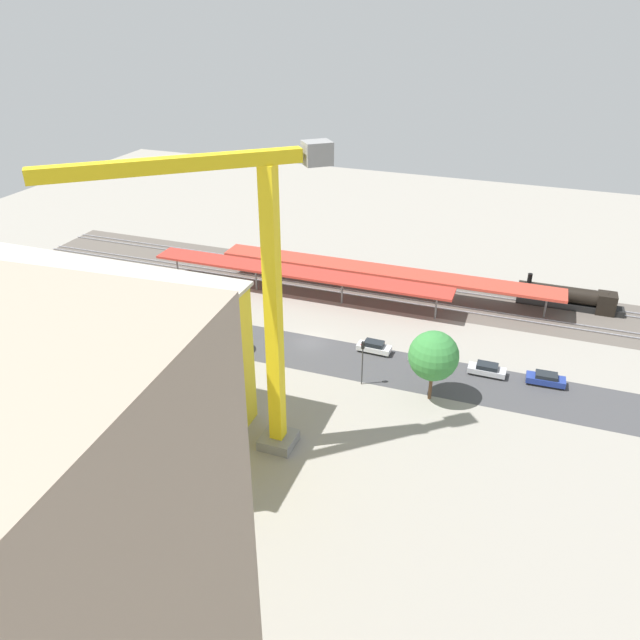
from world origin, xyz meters
name	(u,v)px	position (x,y,z in m)	size (l,w,h in m)	color
ground_plane	(311,343)	(0.00, 0.00, 0.00)	(189.38, 189.38, 0.00)	gray
rail_bed	(356,285)	(0.00, -20.79, 0.00)	(118.36, 14.89, 0.01)	#5B544C
street_asphalt	(304,352)	(0.00, 2.64, 0.00)	(118.36, 9.00, 0.01)	#424244
track_rails	(356,284)	(0.00, -20.79, 0.18)	(118.35, 10.10, 0.12)	#9E9EA8
platform_canopy_near	(298,272)	(7.30, -13.10, 4.25)	(49.35, 5.08, 4.47)	#B73328
platform_canopy_far	(385,271)	(-5.25, -19.44, 3.82)	(55.58, 5.36, 4.06)	#C63D2D
locomotive	(571,298)	(-33.75, -24.24, 1.68)	(15.79, 2.73, 4.83)	black
parked_car_0	(546,380)	(-31.24, -0.64, 0.71)	(4.77, 2.04, 1.58)	black
parked_car_1	(487,370)	(-24.08, -0.32, 0.70)	(4.73, 1.85, 1.57)	black
parked_car_2	(425,357)	(-16.01, -0.77, 0.71)	(4.39, 1.93, 1.60)	black
parked_car_3	(374,347)	(-9.00, -0.64, 0.73)	(4.63, 1.86, 1.65)	black
construction_building	(78,366)	(16.14, 26.60, 8.26)	(33.00, 17.48, 16.52)	yellow
construction_roof_slab	(62,295)	(16.14, 26.60, 16.72)	(33.60, 18.08, 0.40)	#B7B2A8
tower_crane	(254,290)	(-3.36, 22.85, 18.83)	(19.90, 17.11, 31.97)	gray
box_truck_0	(141,344)	(20.23, 11.02, 1.62)	(10.13, 3.09, 3.31)	black
box_truck_1	(176,364)	(13.01, 13.68, 1.61)	(10.46, 3.28, 3.29)	black
box_truck_2	(142,345)	(20.04, 11.04, 1.61)	(10.04, 2.91, 3.22)	black
street_tree_0	(434,356)	(-18.29, 7.44, 6.00)	(5.93, 5.93, 8.98)	brown
street_tree_1	(81,300)	(31.70, 8.10, 4.99)	(5.65, 5.65, 7.83)	brown
street_tree_2	(215,318)	(11.01, 6.79, 5.28)	(4.25, 4.25, 7.44)	brown
street_tree_3	(68,301)	(34.05, 8.24, 4.49)	(4.27, 4.27, 6.65)	brown
traffic_light	(363,356)	(-9.71, 7.37, 4.08)	(0.50, 0.36, 6.11)	#333333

